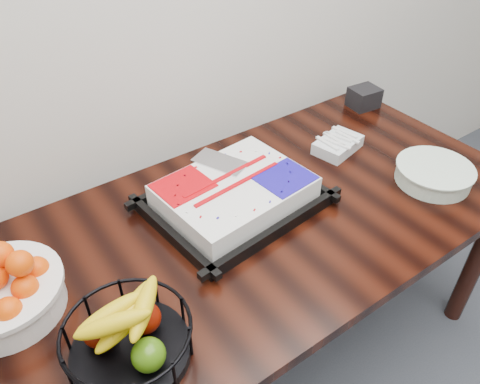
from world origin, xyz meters
TOP-DOWN VIEW (x-y plane):
  - table at (0.00, 2.00)m, footprint 1.80×0.90m
  - cake_tray at (-0.05, 2.09)m, footprint 0.55×0.45m
  - tangerine_bowl at (-0.76, 2.09)m, footprint 0.31×0.31m
  - fruit_basket at (-0.56, 1.78)m, footprint 0.30×0.30m
  - plate_stack at (0.59, 1.80)m, footprint 0.26×0.26m
  - fork_bag at (0.46, 2.13)m, footprint 0.21×0.16m
  - napkin_box at (0.80, 2.32)m, footprint 0.13×0.12m

SIDE VIEW (x-z plane):
  - table at x=0.00m, z-range 0.29..1.04m
  - fork_bag at x=0.46m, z-range 0.75..0.80m
  - plate_stack at x=0.59m, z-range 0.75..0.81m
  - napkin_box at x=0.80m, z-range 0.75..0.84m
  - cake_tray at x=-0.05m, z-range 0.75..0.85m
  - fruit_basket at x=-0.56m, z-range 0.74..0.90m
  - tangerine_bowl at x=-0.76m, z-range 0.74..0.93m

